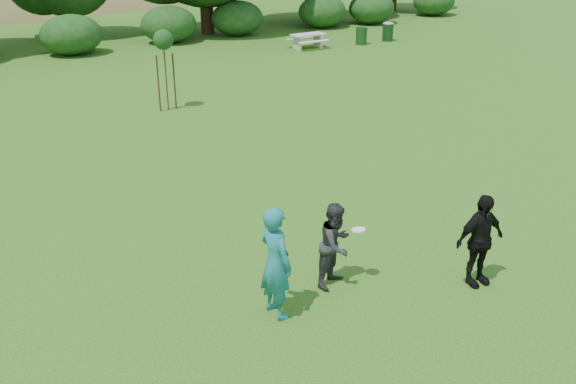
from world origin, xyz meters
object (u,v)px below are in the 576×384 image
player_grey (336,245)px  trash_can_lidded (388,31)px  sapling (163,42)px  trash_can_near (361,36)px  player_teal (276,262)px  player_black (480,240)px  picnic_table (308,38)px

player_grey → trash_can_lidded: bearing=24.3°
player_grey → trash_can_lidded: player_grey is taller
sapling → trash_can_lidded: bearing=22.6°
trash_can_near → sapling: bearing=-154.8°
player_teal → player_black: bearing=-111.1°
player_grey → picnic_table: player_grey is taller
player_grey → sapling: bearing=58.2°
player_teal → player_black: (3.73, -1.12, -0.11)m
player_teal → trash_can_lidded: player_teal is taller
picnic_table → trash_can_lidded: bearing=-6.0°
picnic_table → player_black: bearing=-116.0°
player_grey → sapling: 13.05m
picnic_table → player_teal: bearing=-125.0°
player_grey → picnic_table: (12.64, 19.91, -0.30)m
player_teal → player_grey: bearing=-83.6°
trash_can_near → sapling: 15.42m
player_teal → trash_can_near: 26.09m
player_black → trash_can_lidded: size_ratio=1.73×
player_black → trash_can_near: bearing=62.4°
player_grey → trash_can_near: bearing=27.5°
player_black → trash_can_near: 24.72m
player_teal → trash_can_lidded: size_ratio=1.94×
player_grey → trash_can_near: player_grey is taller
trash_can_near → sapling: sapling is taller
sapling → picnic_table: 13.02m
player_black → picnic_table: player_black is taller
player_teal → trash_can_near: (17.20, 19.60, -0.57)m
player_teal → sapling: size_ratio=0.72×
player_black → trash_can_near: (13.48, 20.72, -0.46)m
player_teal → sapling: (3.36, 13.10, 1.40)m
sapling → picnic_table: sapling is taller
trash_can_lidded → player_grey: bearing=-132.3°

